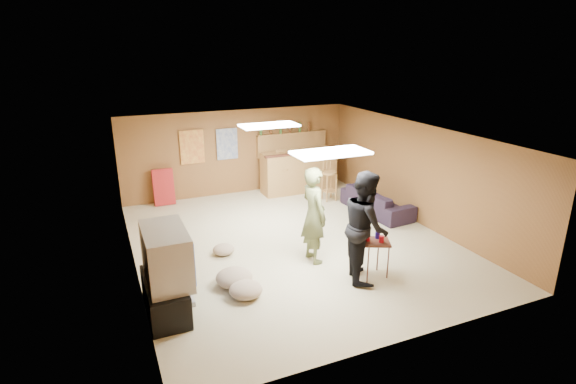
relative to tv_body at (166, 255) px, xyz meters
name	(u,v)px	position (x,y,z in m)	size (l,w,h in m)	color
ground	(292,242)	(2.65, 1.50, -0.90)	(7.00, 7.00, 0.00)	#BCB38F
ceiling	(292,134)	(2.65, 1.50, 1.30)	(6.00, 7.00, 0.02)	silver
wall_back	(238,152)	(2.65, 5.00, 0.20)	(6.00, 0.02, 2.20)	brown
wall_front	(404,269)	(2.65, -2.00, 0.20)	(6.00, 0.02, 2.20)	brown
wall_left	(130,212)	(-0.35, 1.50, 0.20)	(0.02, 7.00, 2.20)	brown
wall_right	(417,173)	(5.65, 1.50, 0.20)	(0.02, 7.00, 2.20)	brown
tv_stand	(165,296)	(-0.07, 0.00, -0.65)	(0.55, 1.30, 0.50)	black
dvd_box	(181,299)	(0.15, 0.00, -0.75)	(0.35, 0.50, 0.08)	#B2B2B7
tv_body	(166,255)	(0.00, 0.00, 0.00)	(0.60, 1.10, 0.80)	#B2B2B7
tv_screen	(188,252)	(0.31, 0.00, 0.00)	(0.02, 0.95, 0.65)	navy
bar_counter	(299,171)	(4.15, 4.45, -0.35)	(2.00, 0.60, 1.10)	olive
bar_lip	(303,153)	(4.15, 4.20, 0.20)	(2.10, 0.12, 0.05)	#421F15
bar_shelf	(292,133)	(4.15, 4.90, 0.60)	(2.00, 0.18, 0.05)	olive
bar_backing	(292,144)	(4.15, 4.92, 0.30)	(2.00, 0.14, 0.60)	olive
poster_left	(192,147)	(1.45, 4.96, 0.45)	(0.60, 0.03, 0.85)	#BF3F26
poster_right	(227,144)	(2.35, 4.96, 0.45)	(0.55, 0.03, 0.80)	#334C99
folding_chair_stack	(164,187)	(0.65, 4.80, -0.45)	(0.50, 0.14, 0.90)	#B02021
ceiling_panel_front	(331,153)	(2.65, 0.00, 1.27)	(1.20, 0.60, 0.04)	white
ceiling_panel_back	(269,125)	(2.65, 2.70, 1.27)	(1.20, 0.60, 0.04)	white
person_olive	(314,215)	(2.69, 0.63, -0.01)	(0.65, 0.42, 1.77)	#5A6238
person_black	(365,226)	(3.19, -0.28, 0.04)	(0.91, 0.71, 1.88)	black
sofa	(377,201)	(5.16, 2.24, -0.62)	(1.93, 0.75, 0.56)	black
tray_table	(373,259)	(3.35, -0.33, -0.57)	(0.51, 0.41, 0.66)	#421F15
cup_red_near	(368,238)	(3.25, -0.28, -0.19)	(0.08, 0.08, 0.11)	#B60C1E
cup_red_far	(381,239)	(3.43, -0.42, -0.18)	(0.08, 0.08, 0.11)	#B60C1E
cup_blue	(378,235)	(3.46, -0.25, -0.18)	(0.09, 0.09, 0.12)	#1E1698
bar_stool_left	(283,171)	(3.63, 4.31, -0.24)	(0.42, 0.42, 1.32)	olive
bar_stool_right	(329,180)	(4.55, 3.46, -0.36)	(0.34, 0.34, 1.09)	olive
cushion_near_tv	(234,278)	(1.09, 0.32, -0.76)	(0.61, 0.61, 0.27)	gray
cushion_mid	(224,249)	(1.24, 1.52, -0.81)	(0.41, 0.41, 0.18)	gray
cushion_far	(246,290)	(1.15, -0.09, -0.78)	(0.53, 0.53, 0.24)	gray
bottle_row	(285,128)	(3.95, 4.88, 0.75)	(1.48, 0.08, 0.26)	#3F7233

